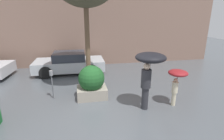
{
  "coord_description": "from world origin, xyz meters",
  "views": [
    {
      "loc": [
        -0.64,
        -5.34,
        3.26
      ],
      "look_at": [
        0.72,
        1.6,
        1.05
      ],
      "focal_mm": 28.0,
      "sensor_mm": 36.0,
      "label": 1
    }
  ],
  "objects_px": {
    "person_child": "(177,77)",
    "parked_car_near": "(70,63)",
    "person_adult": "(149,65)",
    "parking_meter": "(52,79)",
    "planter_box": "(92,82)"
  },
  "relations": [
    {
      "from": "planter_box",
      "to": "parked_car_near",
      "type": "height_order",
      "value": "planter_box"
    },
    {
      "from": "person_child",
      "to": "parked_car_near",
      "type": "bearing_deg",
      "value": 102.3
    },
    {
      "from": "planter_box",
      "to": "person_adult",
      "type": "bearing_deg",
      "value": -33.1
    },
    {
      "from": "person_adult",
      "to": "parking_meter",
      "type": "bearing_deg",
      "value": 134.15
    },
    {
      "from": "person_child",
      "to": "parked_car_near",
      "type": "xyz_separation_m",
      "value": [
        -4.04,
        4.89,
        -0.53
      ]
    },
    {
      "from": "person_child",
      "to": "parked_car_near",
      "type": "relative_size",
      "value": 0.34
    },
    {
      "from": "person_adult",
      "to": "parked_car_near",
      "type": "relative_size",
      "value": 0.51
    },
    {
      "from": "planter_box",
      "to": "parked_car_near",
      "type": "relative_size",
      "value": 0.34
    },
    {
      "from": "parked_car_near",
      "to": "parking_meter",
      "type": "xyz_separation_m",
      "value": [
        -0.56,
        -3.45,
        0.29
      ]
    },
    {
      "from": "planter_box",
      "to": "person_child",
      "type": "bearing_deg",
      "value": -22.14
    },
    {
      "from": "person_adult",
      "to": "parking_meter",
      "type": "height_order",
      "value": "person_adult"
    },
    {
      "from": "planter_box",
      "to": "parking_meter",
      "type": "relative_size",
      "value": 1.15
    },
    {
      "from": "person_adult",
      "to": "parked_car_near",
      "type": "height_order",
      "value": "person_adult"
    },
    {
      "from": "planter_box",
      "to": "person_adult",
      "type": "relative_size",
      "value": 0.66
    },
    {
      "from": "person_adult",
      "to": "planter_box",
      "type": "bearing_deg",
      "value": 123.8
    }
  ]
}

